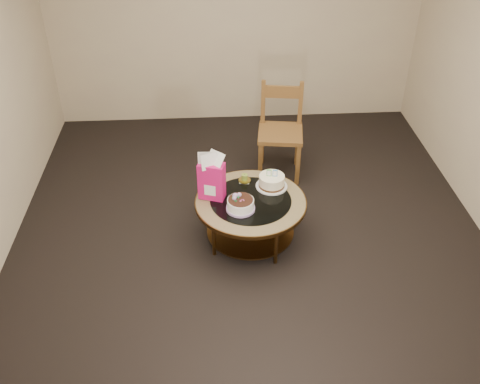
{
  "coord_description": "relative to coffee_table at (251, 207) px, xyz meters",
  "views": [
    {
      "loc": [
        -0.34,
        -3.88,
        3.34
      ],
      "look_at": [
        -0.1,
        0.02,
        0.54
      ],
      "focal_mm": 40.0,
      "sensor_mm": 36.0,
      "label": 1
    }
  ],
  "objects": [
    {
      "name": "decorated_cake",
      "position": [
        -0.1,
        -0.13,
        0.13
      ],
      "size": [
        0.26,
        0.26,
        0.15
      ],
      "rotation": [
        0.0,
        0.0,
        -0.11
      ],
      "color": "#AB88C1",
      "rests_on": "coffee_table"
    },
    {
      "name": "gift_bag",
      "position": [
        -0.35,
        0.07,
        0.31
      ],
      "size": [
        0.26,
        0.22,
        0.46
      ],
      "rotation": [
        0.0,
        0.0,
        -0.32
      ],
      "color": "#C4125B",
      "rests_on": "coffee_table"
    },
    {
      "name": "dining_chair",
      "position": [
        0.42,
        1.16,
        0.14
      ],
      "size": [
        0.53,
        0.53,
        1.02
      ],
      "rotation": [
        0.0,
        0.0,
        -0.14
      ],
      "color": "brown",
      "rests_on": "ground"
    },
    {
      "name": "cream_cake",
      "position": [
        0.21,
        0.2,
        0.14
      ],
      "size": [
        0.3,
        0.3,
        0.19
      ],
      "rotation": [
        0.0,
        0.0,
        -0.16
      ],
      "color": "white",
      "rests_on": "coffee_table"
    },
    {
      "name": "ground",
      "position": [
        -0.0,
        0.0,
        -0.38
      ],
      "size": [
        5.0,
        5.0,
        0.0
      ],
      "primitive_type": "plane",
      "color": "black",
      "rests_on": "ground"
    },
    {
      "name": "coffee_table",
      "position": [
        0.0,
        0.0,
        0.0
      ],
      "size": [
        1.02,
        1.02,
        0.46
      ],
      "color": "brown",
      "rests_on": "ground"
    },
    {
      "name": "room_walls",
      "position": [
        -0.0,
        0.0,
        1.16
      ],
      "size": [
        4.52,
        5.02,
        2.61
      ],
      "color": "tan",
      "rests_on": "ground"
    },
    {
      "name": "pillar_candle",
      "position": [
        -0.04,
        0.3,
        0.11
      ],
      "size": [
        0.12,
        0.12,
        0.09
      ],
      "rotation": [
        0.0,
        0.0,
        -0.16
      ],
      "color": "#CFB755",
      "rests_on": "coffee_table"
    }
  ]
}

